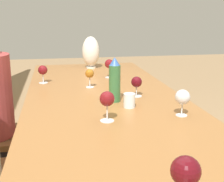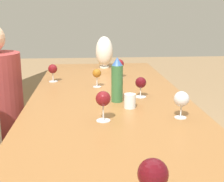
{
  "view_description": "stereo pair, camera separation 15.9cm",
  "coord_description": "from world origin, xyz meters",
  "views": [
    {
      "loc": [
        -1.7,
        0.29,
        1.29
      ],
      "look_at": [
        -0.12,
        0.0,
        0.87
      ],
      "focal_mm": 50.0,
      "sensor_mm": 36.0,
      "label": 1
    },
    {
      "loc": [
        -1.72,
        0.13,
        1.29
      ],
      "look_at": [
        -0.12,
        0.0,
        0.87
      ],
      "focal_mm": 50.0,
      "sensor_mm": 36.0,
      "label": 2
    }
  ],
  "objects": [
    {
      "name": "dining_table",
      "position": [
        0.0,
        0.0,
        0.71
      ],
      "size": [
        2.73,
        0.96,
        0.77
      ],
      "color": "#936033",
      "rests_on": "ground_plane"
    },
    {
      "name": "wine_glass_6",
      "position": [
        0.58,
        0.39,
        0.87
      ],
      "size": [
        0.07,
        0.07,
        0.13
      ],
      "color": "silver",
      "rests_on": "dining_table"
    },
    {
      "name": "water_bottle",
      "position": [
        0.02,
        -0.04,
        0.9
      ],
      "size": [
        0.07,
        0.07,
        0.26
      ],
      "color": "#336638",
      "rests_on": "dining_table"
    },
    {
      "name": "water_tumbler",
      "position": [
        -0.11,
        -0.1,
        0.81
      ],
      "size": [
        0.06,
        0.06,
        0.08
      ],
      "color": "silver",
      "rests_on": "dining_table"
    },
    {
      "name": "wine_glass_7",
      "position": [
        -0.3,
        0.06,
        0.88
      ],
      "size": [
        0.07,
        0.07,
        0.15
      ],
      "color": "silver",
      "rests_on": "dining_table"
    },
    {
      "name": "vase",
      "position": [
        1.13,
        -0.03,
        0.92
      ],
      "size": [
        0.16,
        0.16,
        0.29
      ],
      "color": "silver",
      "rests_on": "dining_table"
    },
    {
      "name": "wine_glass_5",
      "position": [
        -1.01,
        -0.03,
        0.88
      ],
      "size": [
        0.08,
        0.08,
        0.15
      ],
      "color": "silver",
      "rests_on": "dining_table"
    },
    {
      "name": "wine_glass_0",
      "position": [
        0.1,
        -0.19,
        0.86
      ],
      "size": [
        0.07,
        0.07,
        0.13
      ],
      "color": "silver",
      "rests_on": "dining_table"
    },
    {
      "name": "wine_glass_4",
      "position": [
        -0.29,
        -0.33,
        0.87
      ],
      "size": [
        0.08,
        0.08,
        0.14
      ],
      "color": "silver",
      "rests_on": "dining_table"
    },
    {
      "name": "wine_glass_3",
      "position": [
        0.69,
        -0.12,
        0.88
      ],
      "size": [
        0.07,
        0.07,
        0.15
      ],
      "color": "silver",
      "rests_on": "dining_table"
    },
    {
      "name": "wine_glass_1",
      "position": [
        0.39,
        0.06,
        0.87
      ],
      "size": [
        0.06,
        0.06,
        0.13
      ],
      "color": "silver",
      "rests_on": "dining_table"
    }
  ]
}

